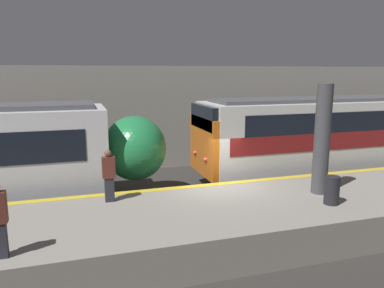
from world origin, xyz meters
name	(u,v)px	position (x,y,z in m)	size (l,w,h in m)	color
ground_plane	(217,212)	(0.00, 0.00, 0.00)	(120.00, 120.00, 0.00)	#33302D
platform	(243,220)	(0.00, -2.15, 0.54)	(40.00, 4.29, 1.09)	gray
station_rear_barrier	(171,118)	(0.00, 6.77, 2.62)	(50.00, 0.15, 5.25)	#9E998E
support_pillar_near	(322,140)	(2.76, -2.00, 2.84)	(0.50, 0.50, 3.53)	#47474C
person_waiting	(109,175)	(-3.82, -0.81, 1.91)	(0.38, 0.24, 1.60)	#2D2D38
trash_bin	(332,190)	(2.47, -3.02, 1.50)	(0.44, 0.44, 0.85)	#232328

